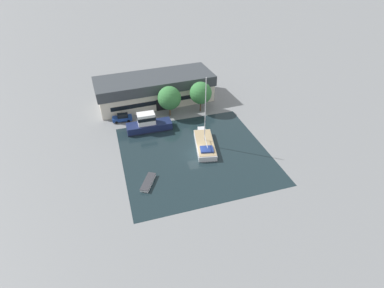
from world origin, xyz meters
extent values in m
plane|color=gray|center=(0.00, 0.00, 0.00)|extent=(440.00, 440.00, 0.00)
cube|color=#19282D|center=(0.00, 0.00, 0.00)|extent=(26.82, 26.34, 0.01)
cube|color=beige|center=(-2.63, 23.51, 2.01)|extent=(27.48, 11.40, 4.03)
cube|color=#383D42|center=(-2.63, 23.51, 5.22)|extent=(28.31, 11.75, 2.39)
cube|color=black|center=(-2.35, 18.55, 1.41)|extent=(2.40, 0.20, 2.82)
cube|color=black|center=(-2.35, 18.55, 2.22)|extent=(22.89, 1.33, 1.01)
cylinder|color=brown|center=(-0.98, 15.68, 1.19)|extent=(0.31, 0.31, 2.38)
sphere|color=#387A3D|center=(-0.98, 15.68, 4.32)|extent=(5.19, 5.19, 5.19)
cylinder|color=brown|center=(6.26, 15.59, 1.34)|extent=(0.32, 0.32, 2.68)
sphere|color=#387A3D|center=(6.26, 15.59, 4.56)|extent=(5.01, 5.01, 5.01)
cube|color=navy|center=(-11.63, 16.31, 0.66)|extent=(4.36, 2.06, 0.77)
cube|color=black|center=(-11.46, 16.30, 1.34)|extent=(2.31, 1.71, 0.59)
cube|color=black|center=(-12.58, 16.37, 1.31)|extent=(0.13, 1.43, 0.47)
cylinder|color=black|center=(-13.00, 15.60, 0.30)|extent=(0.61, 0.24, 0.60)
cylinder|color=black|center=(-12.90, 17.19, 0.30)|extent=(0.61, 0.24, 0.60)
cylinder|color=black|center=(-10.37, 15.43, 0.30)|extent=(0.61, 0.24, 0.60)
cylinder|color=black|center=(-10.27, 17.02, 0.30)|extent=(0.61, 0.24, 0.60)
cube|color=silver|center=(2.47, 1.58, 0.56)|extent=(5.16, 9.72, 1.10)
cube|color=silver|center=(3.52, 6.69, 0.56)|extent=(1.73, 1.48, 1.10)
cube|color=tan|center=(2.47, 1.58, 1.15)|extent=(4.95, 9.33, 0.08)
cylinder|color=silver|center=(2.61, 2.26, 7.63)|extent=(0.16, 0.16, 12.88)
cylinder|color=silver|center=(2.19, 0.23, 2.29)|extent=(0.95, 4.09, 0.12)
cube|color=navy|center=(1.96, -0.90, 1.34)|extent=(2.72, 2.46, 0.30)
cube|color=#19234C|center=(-6.61, 10.99, 0.80)|extent=(9.34, 3.08, 1.59)
cube|color=black|center=(-6.61, 10.99, 0.15)|extent=(9.43, 3.14, 0.18)
cube|color=white|center=(-7.08, 10.99, 2.78)|extent=(3.55, 2.21, 2.37)
cube|color=black|center=(-7.08, 10.99, 3.02)|extent=(3.62, 2.27, 0.76)
cube|color=white|center=(-9.87, -5.40, 0.23)|extent=(3.24, 4.40, 0.46)
cube|color=#333338|center=(-9.87, -5.40, 0.50)|extent=(3.39, 4.59, 0.08)
camera|label=1|loc=(-13.78, -42.60, 34.05)|focal=28.00mm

